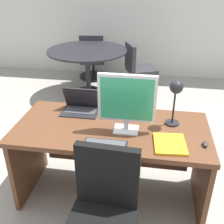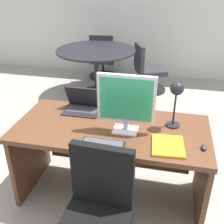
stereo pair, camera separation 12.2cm
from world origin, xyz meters
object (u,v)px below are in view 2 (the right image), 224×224
at_px(monitor, 126,101).
at_px(keyboard, 102,145).
at_px(meeting_chair_near, 103,61).
at_px(meeting_chair_far, 147,73).
at_px(book, 168,146).
at_px(mouse, 204,147).
at_px(meeting_table, 96,61).
at_px(laptop, 83,103).
at_px(desk, 112,144).
at_px(desk_lamp, 176,95).

xyz_separation_m(monitor, keyboard, (-0.13, -0.25, -0.26)).
distance_m(meeting_chair_near, meeting_chair_far, 1.03).
height_order(book, meeting_chair_near, meeting_chair_near).
relative_size(mouse, meeting_table, 0.06).
bearing_deg(laptop, meeting_table, 102.37).
height_order(laptop, meeting_table, laptop).
xyz_separation_m(monitor, meeting_chair_far, (-0.08, 2.67, -0.70)).
height_order(desk, meeting_chair_far, meeting_chair_far).
relative_size(keyboard, meeting_chair_far, 0.39).
bearing_deg(meeting_chair_near, laptop, -79.06).
distance_m(desk, meeting_table, 2.36).
bearing_deg(desk, book, -26.85).
bearing_deg(desk_lamp, desk, -172.95).
bearing_deg(mouse, meeting_chair_far, 103.90).
bearing_deg(keyboard, mouse, 9.78).
bearing_deg(meeting_chair_near, mouse, -63.59).
bearing_deg(monitor, desk_lamp, 21.48).
relative_size(mouse, book, 0.25).
height_order(book, meeting_table, meeting_table).
distance_m(keyboard, meeting_table, 2.69).
bearing_deg(laptop, desk, -33.14).
relative_size(meeting_table, meeting_chair_near, 1.47).
bearing_deg(keyboard, book, 11.13).
distance_m(desk_lamp, meeting_table, 2.56).
height_order(monitor, mouse, monitor).
xyz_separation_m(desk, meeting_table, (-0.77, 2.23, 0.05)).
height_order(desk_lamp, meeting_chair_far, desk_lamp).
distance_m(laptop, meeting_table, 2.08).
bearing_deg(desk_lamp, laptop, 169.73).
bearing_deg(meeting_chair_far, meeting_chair_near, 153.86).
bearing_deg(meeting_table, desk_lamp, -59.54).
height_order(keyboard, meeting_table, meeting_table).
xyz_separation_m(laptop, mouse, (1.07, -0.42, -0.05)).
bearing_deg(meeting_chair_near, meeting_table, -82.71).
height_order(desk, desk_lamp, desk_lamp).
relative_size(laptop, meeting_table, 0.26).
bearing_deg(desk, desk_lamp, 7.05).
bearing_deg(mouse, laptop, 158.36).
xyz_separation_m(keyboard, meeting_chair_near, (-0.87, 3.37, -0.43)).
distance_m(laptop, meeting_chair_far, 2.45).
bearing_deg(monitor, laptop, 146.82).
xyz_separation_m(desk, meeting_chair_far, (0.05, 2.58, -0.22)).
xyz_separation_m(desk, monitor, (0.13, -0.09, 0.48)).
distance_m(meeting_table, meeting_chair_far, 0.93).
bearing_deg(monitor, meeting_chair_near, 107.80).
distance_m(laptop, mouse, 1.15).
bearing_deg(keyboard, desk_lamp, 38.23).
distance_m(mouse, book, 0.26).
xyz_separation_m(desk, laptop, (-0.33, 0.21, 0.28)).
bearing_deg(mouse, meeting_chair_near, 116.41).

